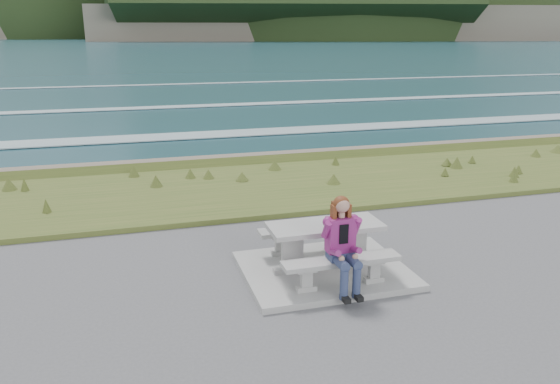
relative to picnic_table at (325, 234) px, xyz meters
The scene contains 9 objects.
concrete_slab 0.63m from the picnic_table, behind, with size 2.60×2.10×0.10m, color #ADACA8.
picnic_table is the anchor object (origin of this frame).
bench_landward 0.74m from the picnic_table, 90.00° to the right, with size 1.80×0.35×0.45m.
bench_seaward 0.74m from the picnic_table, 90.00° to the left, with size 1.80×0.35×0.45m.
grass_verge 5.05m from the picnic_table, 90.00° to the left, with size 160.00×4.50×0.22m, color #3C5620.
shore_drop 7.93m from the picnic_table, 90.00° to the left, with size 160.00×0.80×2.20m, color #6D5F52.
ocean 25.21m from the picnic_table, 90.00° to the left, with size 1600.00×1600.00×0.09m.
headland_range 441.56m from the picnic_table, 64.46° to the left, with size 729.83×363.95×198.68m.
seated_woman 0.84m from the picnic_table, 91.38° to the right, with size 0.41×0.71×1.41m.
Camera 1 is at (-2.92, -7.57, 3.78)m, focal length 35.00 mm.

